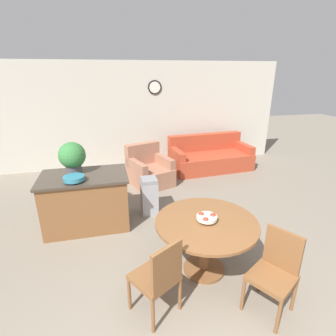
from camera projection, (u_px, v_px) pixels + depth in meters
name	position (u px, v px, depth m)	size (l,w,h in m)	color
wall_back	(135.00, 115.00, 6.88)	(8.00, 0.09, 2.70)	beige
dining_table	(206.00, 233.00, 3.24)	(1.26, 1.26, 0.73)	brown
dining_chair_near_left	(159.00, 275.00, 2.65)	(0.58, 0.58, 0.91)	brown
dining_chair_near_right	(276.00, 269.00, 2.73)	(0.58, 0.58, 0.91)	brown
fruit_bowl	(207.00, 218.00, 3.16)	(0.25, 0.25, 0.10)	silver
kitchen_island	(86.00, 201.00, 4.29)	(1.36, 0.84, 0.90)	brown
teal_bowl	(74.00, 178.00, 3.87)	(0.31, 0.31, 0.09)	teal
potted_plant	(72.00, 157.00, 4.15)	(0.42, 0.42, 0.50)	#4C4C51
trash_bin	(149.00, 196.00, 4.72)	(0.28, 0.31, 0.68)	#9E9EA3
couch	(210.00, 158.00, 6.93)	(2.13, 1.14, 0.86)	#B24228
armchair	(149.00, 171.00, 5.98)	(1.07, 1.13, 0.89)	#A87056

